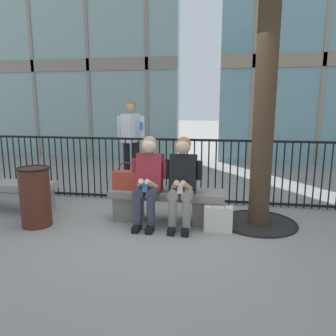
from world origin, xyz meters
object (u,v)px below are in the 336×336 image
object	(u,v)px
shopping_bag	(218,218)
stone_bench	(167,202)
seated_person_with_phone	(148,178)
bystander_at_railing	(131,137)
handbag_on_bench	(127,179)
stone_bench_far	(5,193)
trash_can	(35,196)
seated_person_companion	(182,179)

from	to	relation	value
shopping_bag	stone_bench	bearing A→B (deg)	160.21
seated_person_with_phone	bystander_at_railing	bearing A→B (deg)	112.44
handbag_on_bench	stone_bench_far	xyz separation A→B (m)	(-2.01, 0.06, -0.31)
bystander_at_railing	handbag_on_bench	bearing A→B (deg)	-75.72
seated_person_with_phone	handbag_on_bench	distance (m)	0.37
stone_bench	trash_can	bearing A→B (deg)	-164.33
seated_person_with_phone	handbag_on_bench	size ratio (longest dim) A/B	3.12
shopping_bag	bystander_at_railing	distance (m)	2.90
handbag_on_bench	trash_can	distance (m)	1.25
stone_bench	shopping_bag	distance (m)	0.78
seated_person_with_phone	seated_person_companion	bearing A→B (deg)	0.00
seated_person_companion	shopping_bag	xyz separation A→B (m)	(0.50, -0.13, -0.48)
stone_bench_far	shopping_bag	bearing A→B (deg)	-5.46
seated_person_with_phone	stone_bench_far	world-z (taller)	seated_person_with_phone
seated_person_with_phone	shopping_bag	bearing A→B (deg)	-7.92
stone_bench	seated_person_with_phone	size ratio (longest dim) A/B	1.32
bystander_at_railing	trash_can	bearing A→B (deg)	-105.79
stone_bench	seated_person_companion	world-z (taller)	seated_person_companion
stone_bench	bystander_at_railing	xyz separation A→B (m)	(-1.06, 1.87, 0.73)
bystander_at_railing	trash_can	xyz separation A→B (m)	(-0.66, -2.35, -0.58)
bystander_at_railing	seated_person_companion	bearing A→B (deg)	-57.10
handbag_on_bench	trash_can	xyz separation A→B (m)	(-1.14, -0.47, -0.17)
handbag_on_bench	seated_person_companion	bearing A→B (deg)	-8.30
stone_bench	stone_bench_far	bearing A→B (deg)	178.79
handbag_on_bench	trash_can	world-z (taller)	handbag_on_bench
stone_bench	seated_person_with_phone	world-z (taller)	seated_person_with_phone
stone_bench	seated_person_with_phone	bearing A→B (deg)	-151.14
seated_person_with_phone	trash_can	world-z (taller)	seated_person_with_phone
stone_bench_far	trash_can	world-z (taller)	trash_can
shopping_bag	bystander_at_railing	xyz separation A→B (m)	(-1.79, 2.13, 0.83)
bystander_at_railing	trash_can	distance (m)	2.51
seated_person_with_phone	stone_bench_far	size ratio (longest dim) A/B	0.76
seated_person_companion	trash_can	size ratio (longest dim) A/B	1.49
shopping_bag	handbag_on_bench	bearing A→B (deg)	169.08
seated_person_with_phone	trash_can	distance (m)	1.55
stone_bench	seated_person_companion	size ratio (longest dim) A/B	1.32
trash_can	handbag_on_bench	bearing A→B (deg)	22.50
seated_person_companion	bystander_at_railing	world-z (taller)	bystander_at_railing
seated_person_with_phone	shopping_bag	world-z (taller)	seated_person_with_phone
stone_bench	trash_can	world-z (taller)	trash_can
bystander_at_railing	stone_bench_far	world-z (taller)	bystander_at_railing
stone_bench	stone_bench_far	distance (m)	2.59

